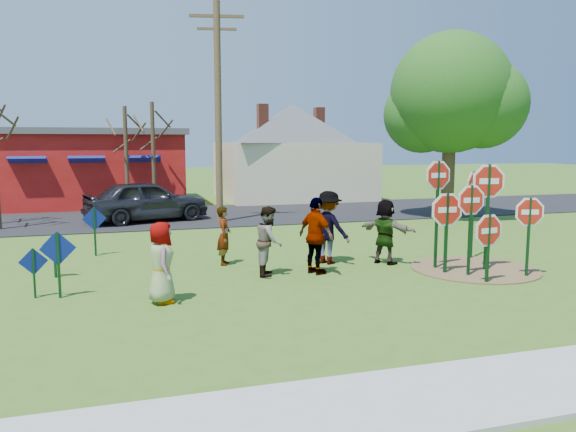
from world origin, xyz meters
name	(u,v)px	position (x,y,z in m)	size (l,w,h in m)	color
ground	(295,272)	(0.00, 0.00, 0.00)	(120.00, 120.00, 0.00)	#3B611B
sidewalk	(464,393)	(0.00, -7.20, 0.04)	(22.00, 1.80, 0.08)	#9E9E99
road	(217,215)	(0.00, 11.50, 0.02)	(120.00, 7.50, 0.04)	black
dirt_patch	(474,269)	(4.50, -1.00, 0.01)	(3.20, 3.20, 0.03)	brown
red_building	(91,167)	(-5.50, 17.99, 1.97)	(9.40, 7.69, 3.90)	maroon
cream_house	(292,148)	(5.50, 18.00, 2.92)	(9.40, 9.40, 6.50)	beige
stop_sign_a	(447,216)	(3.52, -1.17, 1.44)	(1.13, 0.08, 2.15)	#0F3818
stop_sign_b	(438,186)	(3.57, -0.64, 2.12)	(1.01, 0.13, 2.91)	#0F3818
stop_sign_c	(488,192)	(4.68, -1.18, 1.99)	(1.15, 0.21, 2.85)	#0F3818
stop_sign_d	(473,193)	(5.21, 0.20, 1.85)	(0.93, 0.58, 2.58)	#0F3818
stop_sign_e	(488,235)	(3.91, -2.29, 1.13)	(1.03, 0.13, 1.74)	#0F3818
stop_sign_f	(529,218)	(5.21, -2.06, 1.45)	(0.92, 0.26, 2.06)	#0F3818
stop_sign_g	(471,209)	(3.91, -1.58, 1.63)	(0.99, 0.07, 2.35)	#0F3818
blue_diamond_a	(34,267)	(-5.90, -0.64, 0.65)	(0.57, 0.11, 1.07)	#0F3818
blue_diamond_b	(58,257)	(-5.40, -0.77, 0.87)	(0.72, 0.08, 1.41)	#0F3818
blue_diamond_c	(55,251)	(-5.67, 1.17, 0.65)	(0.59, 0.21, 1.07)	#0F3818
blue_diamond_d	(95,225)	(-4.85, 3.65, 0.88)	(0.67, 0.12, 1.41)	#0F3818
person_a	(161,263)	(-3.38, -1.76, 0.83)	(0.81, 0.53, 1.66)	#3C4392
person_b	(224,236)	(-1.52, 1.42, 0.78)	(0.57, 0.37, 1.55)	#2A6D5C
person_c	(269,241)	(-0.68, -0.06, 0.85)	(0.82, 0.64, 1.70)	#9C4A3E
person_d	(328,227)	(1.17, 0.77, 0.97)	(1.26, 0.72, 1.95)	#37373D
person_e	(316,236)	(0.44, -0.30, 0.95)	(1.12, 0.46, 1.90)	#432855
person_f	(385,232)	(2.62, 0.30, 0.87)	(1.61, 0.51, 1.73)	#225838
suv	(147,201)	(-3.09, 10.27, 0.88)	(1.98, 4.91, 1.67)	#292A2E
utility_pole	(218,108)	(-0.26, 9.33, 4.56)	(2.10, 0.52, 8.66)	#4C3823
leafy_tree	(453,99)	(9.25, 7.56, 4.99)	(5.45, 4.97, 7.74)	#382819
bare_tree_east	(126,145)	(-3.77, 13.41, 3.13)	(1.80, 1.80, 4.83)	#382819
bare_tree_extra	(153,142)	(-2.59, 13.28, 3.26)	(1.80, 1.80, 5.04)	#382819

